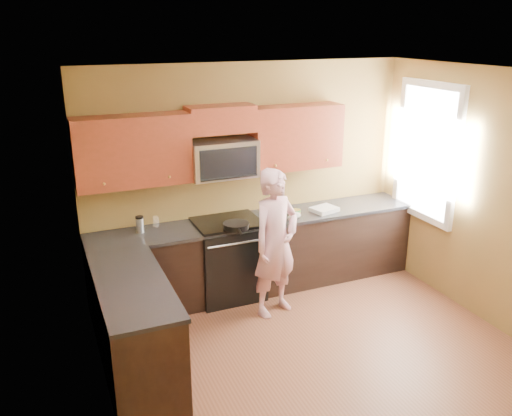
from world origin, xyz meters
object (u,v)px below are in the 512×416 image
stove (228,259)px  butter_tub (296,215)px  woman (276,243)px  travel_mug (140,232)px  microwave (223,176)px  frying_pan (236,228)px

stove → butter_tub: bearing=-3.4°
woman → travel_mug: size_ratio=8.89×
microwave → stove: bearing=-90.0°
microwave → butter_tub: microwave is taller
stove → microwave: bearing=90.0°
butter_tub → woman: bearing=-134.6°
woman → frying_pan: woman is taller
woman → microwave: bearing=97.9°
microwave → frying_pan: (0.01, -0.38, -0.50)m
travel_mug → frying_pan: bearing=-20.1°
microwave → travel_mug: size_ratio=4.05×
woman → stove: bearing=102.8°
stove → butter_tub: 0.97m
frying_pan → travel_mug: size_ratio=2.69×
woman → frying_pan: (-0.34, 0.31, 0.12)m
microwave → butter_tub: 1.02m
microwave → travel_mug: microwave is taller
butter_tub → stove: bearing=176.6°
woman → travel_mug: woman is taller
stove → microwave: (0.00, 0.12, 0.97)m
travel_mug → microwave: bearing=1.0°
frying_pan → microwave: bearing=100.5°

